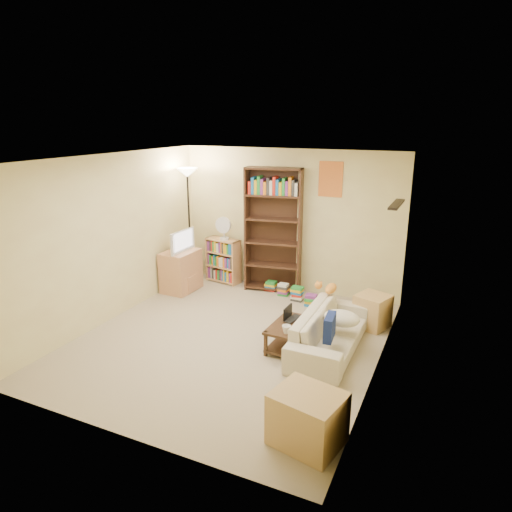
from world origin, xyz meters
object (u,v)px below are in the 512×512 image
Objects in this scene: floor_lamp at (188,193)px; laptop at (295,320)px; side_table at (372,311)px; end_cabinet at (308,418)px; tall_bookshelf at (273,227)px; coffee_table at (289,333)px; desk_fan at (224,227)px; sofa at (330,331)px; tabby_cat at (329,288)px; tv_stand at (181,271)px; mug at (286,329)px; short_bookshelf at (223,261)px; television at (179,241)px.

laptop is at bearing -29.34° from floor_lamp.
side_table is 0.79× the size of end_cabinet.
side_table is (0.85, 0.99, -0.11)m from laptop.
tall_bookshelf is 1.64m from floor_lamp.
coffee_table is 2.89m from desk_fan.
coffee_table is at bearing 115.82° from end_cabinet.
sofa is 4.39× the size of tabby_cat.
coffee_table is 2.82m from tv_stand.
tall_bookshelf is at bearing 13.58° from floor_lamp.
floor_lamp is at bearing 144.57° from mug.
floor_lamp is at bearing -175.53° from tall_bookshelf.
sofa is 2.27× the size of coffee_table.
tabby_cat reaches higher than laptop.
sofa is 0.55m from coffee_table.
tv_stand reaches higher than mug.
laptop is 2.79m from desk_fan.
desk_fan is (-0.97, -0.04, -0.09)m from tall_bookshelf.
desk_fan reaches higher than sofa.
end_cabinet is (2.83, -3.60, -0.81)m from desk_fan.
coffee_table is at bearing 111.27° from sofa.
short_bookshelf is 4.64m from end_cabinet.
tabby_cat is 1.20m from mug.
sofa is 4.21× the size of desk_fan.
tabby_cat is 0.83m from laptop.
tv_stand reaches higher than tabby_cat.
side_table is at bearing -32.00° from tall_bookshelf.
coffee_table is (-0.28, -0.89, -0.39)m from tabby_cat.
floor_lamp is (-1.49, -0.36, 0.56)m from tall_bookshelf.
tabby_cat is 2.56m from short_bookshelf.
end_cabinet reaches higher than laptop.
desk_fan reaches higher than coffee_table.
short_bookshelf reaches higher than tabby_cat.
sofa is 3.28m from television.
tv_stand is 1.83m from tall_bookshelf.
tv_stand reaches higher than side_table.
short_bookshelf is (-2.11, 2.21, 0.02)m from mug.
sofa is at bearing -57.41° from tall_bookshelf.
mug is 0.35× the size of desk_fan.
sofa is 2.16× the size of short_bookshelf.
laptop is at bearing -107.57° from tabby_cat.
end_cabinet is (0.82, -1.70, 0.05)m from coffee_table.
floor_lamp is (-2.53, 1.58, 1.51)m from coffee_table.
sofa is 2.50m from tall_bookshelf.
desk_fan is at bearing 139.02° from coffee_table.
tall_bookshelf is 2.62× the size of short_bookshelf.
floor_lamp is 4.91m from end_cabinet.
floor_lamp is (-2.57, 1.44, 1.36)m from laptop.
laptop is (-0.48, -0.07, 0.10)m from sofa.
tall_bookshelf is at bearing 2.54° from desk_fan.
tv_stand is (-3.04, 1.03, 0.10)m from sofa.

